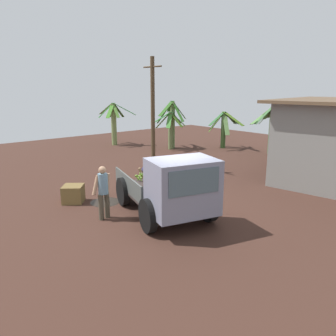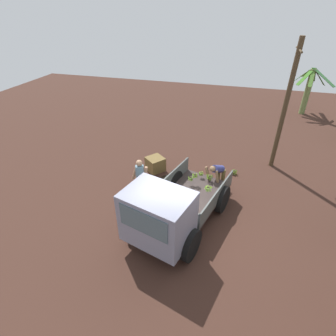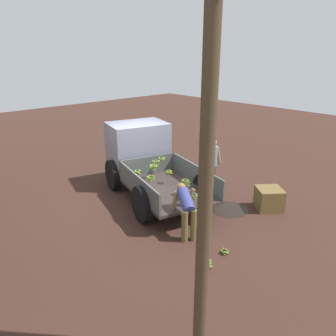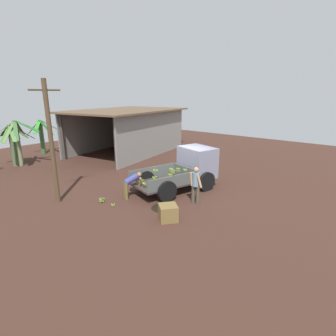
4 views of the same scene
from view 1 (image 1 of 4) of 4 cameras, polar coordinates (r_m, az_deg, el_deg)
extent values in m
plane|color=#3E251D|center=(10.47, 1.33, -8.19)|extent=(36.00, 36.00, 0.00)
cylinder|color=black|center=(11.79, -10.87, -5.83)|extent=(1.04, 1.04, 0.01)
cube|color=#382C2A|center=(11.18, -2.50, -3.87)|extent=(3.16, 2.54, 0.08)
cube|color=#4E5451|center=(11.44, 1.70, -1.77)|extent=(2.67, 0.80, 0.56)
cube|color=#4E5451|center=(10.80, -6.99, -2.83)|extent=(2.67, 0.80, 0.56)
cube|color=#4E5451|center=(9.90, 0.41, -4.29)|extent=(0.55, 1.81, 0.56)
cube|color=gray|center=(9.08, 2.54, -3.26)|extent=(1.77, 2.12, 1.55)
cube|color=#4C606B|center=(8.43, 4.62, -2.47)|extent=(0.43, 1.41, 0.68)
cylinder|color=black|center=(9.94, 6.97, -6.52)|extent=(0.99, 0.47, 0.96)
cylinder|color=black|center=(9.15, -3.54, -8.30)|extent=(0.99, 0.47, 0.96)
cylinder|color=black|center=(11.93, 1.07, -2.92)|extent=(0.99, 0.47, 0.96)
cylinder|color=black|center=(11.27, -7.86, -4.06)|extent=(0.99, 0.47, 0.96)
sphere|color=brown|center=(10.55, -0.44, -1.69)|extent=(0.07, 0.07, 0.07)
cylinder|color=olive|center=(10.56, -0.04, -1.91)|extent=(0.17, 0.15, 0.11)
cylinder|color=olive|center=(10.62, -0.30, -1.94)|extent=(0.17, 0.11, 0.15)
cylinder|color=olive|center=(10.61, -0.57, -1.98)|extent=(0.08, 0.16, 0.16)
cylinder|color=#527A18|center=(10.59, -0.80, -1.85)|extent=(0.12, 0.18, 0.11)
cylinder|color=#87AC40|center=(10.52, -0.74, -2.01)|extent=(0.18, 0.05, 0.12)
cylinder|color=#65941F|center=(10.51, -0.44, -2.11)|extent=(0.14, 0.15, 0.15)
cylinder|color=olive|center=(10.52, -0.14, -2.00)|extent=(0.08, 0.18, 0.12)
sphere|color=#403A29|center=(10.41, 2.05, -3.19)|extent=(0.08, 0.08, 0.08)
cylinder|color=#609020|center=(10.38, 2.27, -3.55)|extent=(0.04, 0.16, 0.12)
cylinder|color=olive|center=(10.42, 2.37, -3.51)|extent=(0.12, 0.15, 0.13)
cylinder|color=#82B03A|center=(10.47, 2.26, -3.44)|extent=(0.15, 0.05, 0.14)
cylinder|color=olive|center=(10.49, 2.09, -3.30)|extent=(0.15, 0.14, 0.10)
cylinder|color=#76AA30|center=(10.47, 1.87, -3.49)|extent=(0.04, 0.14, 0.15)
cylinder|color=olive|center=(10.43, 1.81, -3.58)|extent=(0.12, 0.11, 0.16)
cylinder|color=olive|center=(10.40, 1.86, -3.61)|extent=(0.14, 0.04, 0.15)
cylinder|color=#74AA2C|center=(10.38, 2.07, -3.62)|extent=(0.12, 0.14, 0.15)
sphere|color=brown|center=(10.69, -2.82, -2.29)|extent=(0.07, 0.07, 0.07)
cylinder|color=olive|center=(10.64, -2.74, -2.57)|extent=(0.10, 0.16, 0.09)
cylinder|color=#597D2F|center=(10.69, -2.53, -2.58)|extent=(0.13, 0.14, 0.13)
cylinder|color=#55751A|center=(10.74, -2.61, -2.52)|extent=(0.15, 0.05, 0.13)
cylinder|color=#7DA322|center=(10.76, -2.96, -2.42)|extent=(0.08, 0.16, 0.10)
cylinder|color=olive|center=(10.71, -3.12, -2.56)|extent=(0.14, 0.12, 0.13)
cylinder|color=#7CAE23|center=(10.66, -3.05, -2.61)|extent=(0.16, 0.05, 0.12)
sphere|color=#433D2B|center=(11.41, -4.96, -1.63)|extent=(0.06, 0.06, 0.06)
cylinder|color=#51731D|center=(11.44, -5.23, -1.89)|extent=(0.12, 0.14, 0.13)
cylinder|color=#587520|center=(11.37, -5.16, -1.90)|extent=(0.16, 0.08, 0.10)
cylinder|color=olive|center=(11.38, -4.87, -1.99)|extent=(0.07, 0.14, 0.14)
cylinder|color=olive|center=(11.42, -4.73, -1.95)|extent=(0.12, 0.11, 0.15)
cylinder|color=olive|center=(11.46, -4.74, -1.84)|extent=(0.15, 0.04, 0.13)
cylinder|color=#86A646|center=(11.48, -5.00, -1.82)|extent=(0.10, 0.15, 0.13)
sphere|color=brown|center=(12.04, -5.32, -1.23)|extent=(0.07, 0.07, 0.07)
cylinder|color=#5E8621|center=(12.00, -5.32, -1.52)|extent=(0.12, 0.14, 0.12)
cylinder|color=#7DAF35|center=(12.05, -5.13, -1.52)|extent=(0.12, 0.11, 0.14)
cylinder|color=#85A938|center=(12.09, -5.16, -1.34)|extent=(0.16, 0.09, 0.10)
cylinder|color=#78A337|center=(12.09, -5.53, -1.34)|extent=(0.07, 0.16, 0.09)
cylinder|color=#78AE36|center=(12.02, -5.53, -1.50)|extent=(0.14, 0.05, 0.12)
sphere|color=brown|center=(12.10, -3.58, -0.99)|extent=(0.08, 0.08, 0.08)
cylinder|color=olive|center=(12.18, -3.42, -1.17)|extent=(0.19, 0.12, 0.13)
cylinder|color=olive|center=(12.19, -3.68, -1.18)|extent=(0.10, 0.19, 0.14)
cylinder|color=#79A03E|center=(12.14, -3.84, -1.32)|extent=(0.11, 0.16, 0.17)
cylinder|color=olive|center=(12.10, -3.84, -1.39)|extent=(0.16, 0.08, 0.18)
cylinder|color=#487217|center=(12.04, -3.81, -1.29)|extent=(0.20, 0.10, 0.11)
cylinder|color=olive|center=(12.06, -3.48, -1.41)|extent=(0.09, 0.17, 0.17)
cylinder|color=#547229|center=(12.10, -3.34, -1.40)|extent=(0.10, 0.15, 0.18)
cylinder|color=olive|center=(12.13, -3.23, -1.26)|extent=(0.18, 0.11, 0.14)
sphere|color=#4E4632|center=(11.51, -4.62, -0.88)|extent=(0.07, 0.07, 0.07)
cylinder|color=#58751D|center=(11.58, -4.59, -1.13)|extent=(0.12, 0.13, 0.15)
cylinder|color=olive|center=(11.57, -4.85, -1.08)|extent=(0.07, 0.17, 0.12)
cylinder|color=#82A745|center=(11.53, -4.89, -1.20)|extent=(0.14, 0.11, 0.14)
cylinder|color=olive|center=(11.49, -4.79, -1.25)|extent=(0.15, 0.07, 0.15)
cylinder|color=#75AD29|center=(11.46, -4.60, -1.21)|extent=(0.12, 0.16, 0.12)
cylinder|color=#85AB4B|center=(11.49, -4.37, -1.19)|extent=(0.07, 0.16, 0.13)
cylinder|color=olive|center=(11.52, -4.30, -1.15)|extent=(0.14, 0.14, 0.13)
cylinder|color=olive|center=(11.57, -4.34, -1.03)|extent=(0.17, 0.04, 0.11)
sphere|color=#413A2A|center=(9.90, -2.02, -2.62)|extent=(0.07, 0.07, 0.07)
cylinder|color=#7BA829|center=(9.89, -2.30, -2.98)|extent=(0.15, 0.07, 0.13)
cylinder|color=olive|center=(9.87, -2.04, -3.05)|extent=(0.12, 0.12, 0.14)
cylinder|color=olive|center=(9.89, -1.79, -3.01)|extent=(0.08, 0.14, 0.14)
cylinder|color=olive|center=(9.93, -1.72, -2.91)|extent=(0.15, 0.09, 0.13)
cylinder|color=olive|center=(9.97, -1.98, -2.78)|extent=(0.13, 0.13, 0.11)
cylinder|color=#81A238|center=(9.95, -2.31, -2.80)|extent=(0.08, 0.16, 0.10)
sphere|color=#423C2B|center=(11.29, -0.09, -0.84)|extent=(0.07, 0.07, 0.07)
cylinder|color=olive|center=(11.35, -0.38, -1.07)|extent=(0.08, 0.18, 0.14)
cylinder|color=#78A32A|center=(11.29, -0.49, -1.06)|extent=(0.18, 0.13, 0.10)
cylinder|color=#5A8125|center=(11.25, -0.26, -1.21)|extent=(0.18, 0.10, 0.14)
cylinder|color=#7BAE37|center=(11.25, -0.03, -1.23)|extent=(0.12, 0.17, 0.14)
cylinder|color=#82A842|center=(11.27, 0.22, -1.15)|extent=(0.09, 0.19, 0.13)
cylinder|color=#73A536|center=(11.32, 0.17, -1.22)|extent=(0.14, 0.12, 0.17)
cylinder|color=#84B045|center=(11.37, 0.12, -1.04)|extent=(0.19, 0.08, 0.13)
cylinder|color=#73A527|center=(11.38, -0.17, -0.94)|extent=(0.13, 0.19, 0.10)
sphere|color=brown|center=(10.21, -0.96, -2.05)|extent=(0.07, 0.07, 0.07)
cylinder|color=#8DB14F|center=(10.19, -1.09, -2.53)|extent=(0.15, 0.09, 0.16)
cylinder|color=#8AAE4C|center=(10.19, -0.78, -2.52)|extent=(0.04, 0.15, 0.16)
cylinder|color=#81A738|center=(10.23, -0.68, -2.48)|extent=(0.12, 0.13, 0.17)
cylinder|color=olive|center=(10.26, -0.63, -2.31)|extent=(0.18, 0.06, 0.14)
cylinder|color=olive|center=(10.28, -0.85, -2.37)|extent=(0.14, 0.10, 0.16)
cylinder|color=olive|center=(10.28, -1.13, -2.36)|extent=(0.05, 0.16, 0.16)
cylinder|color=olive|center=(10.24, -1.29, -2.40)|extent=(0.13, 0.14, 0.15)
cylinder|color=#79A721|center=(10.19, -1.30, -2.40)|extent=(0.18, 0.06, 0.13)
cylinder|color=#3F3833|center=(18.41, 24.08, 5.64)|extent=(0.16, 0.16, 3.33)
cylinder|color=#3F3833|center=(13.78, 18.23, 3.73)|extent=(0.16, 0.16, 3.33)
cylinder|color=#4B3925|center=(15.49, -2.65, 9.11)|extent=(0.19, 0.19, 5.27)
cylinder|color=#4B3925|center=(15.46, -2.75, 17.21)|extent=(1.29, 0.07, 0.07)
cylinder|color=olive|center=(23.02, -9.41, 7.46)|extent=(0.36, 0.36, 2.83)
cube|color=#548333|center=(22.52, -9.09, 9.90)|extent=(0.92, 0.36, 0.94)
cube|color=#2D572D|center=(22.78, -7.60, 10.15)|extent=(1.25, 1.32, 0.82)
cube|color=#335723|center=(23.21, -8.66, 9.94)|extent=(0.38, 0.91, 1.01)
cube|color=#376F37|center=(23.63, -9.91, 9.88)|extent=(1.46, 0.69, 1.08)
cube|color=olive|center=(23.40, -10.68, 10.12)|extent=(1.34, 0.55, 0.82)
cube|color=#1D5A19|center=(22.85, -10.77, 9.84)|extent=(0.58, 1.04, 0.97)
cube|color=#3B7722|center=(22.48, -10.01, 9.84)|extent=(0.80, 0.97, 0.95)
cylinder|color=#738658|center=(20.38, 17.98, 6.33)|extent=(0.31, 0.31, 2.96)
cube|color=#32602A|center=(19.83, 19.72, 9.41)|extent=(1.39, 0.44, 0.73)
cube|color=#4E8548|center=(20.54, 20.10, 8.82)|extent=(1.08, 1.27, 1.22)
cube|color=#2E6B1F|center=(20.69, 18.84, 9.06)|extent=(0.29, 0.95, 1.14)
cube|color=#446433|center=(20.72, 17.59, 9.47)|extent=(1.00, 0.74, 0.92)
cube|color=#587338|center=(20.25, 16.19, 8.99)|extent=(1.25, 1.00, 1.27)
cube|color=#376033|center=(19.90, 16.65, 9.04)|extent=(0.70, 1.32, 1.15)
cube|color=#1D6C1E|center=(19.53, 18.53, 9.39)|extent=(1.17, 1.32, 0.77)
cube|color=#3A5916|center=(21.71, 27.11, 7.46)|extent=(1.03, 0.93, 1.28)
cube|color=#2A8A28|center=(21.01, 26.42, 7.87)|extent=(1.01, 0.94, 0.92)
cylinder|color=#495E3E|center=(20.68, 17.60, 6.08)|extent=(0.35, 0.35, 2.68)
cube|color=olive|center=(20.26, 19.69, 8.17)|extent=(1.54, 0.35, 1.11)
cube|color=#385029|center=(20.80, 19.37, 8.35)|extent=(0.97, 1.13, 1.10)
cube|color=#35502B|center=(21.25, 18.89, 8.78)|extent=(0.33, 1.56, 0.88)
cube|color=#446934|center=(21.13, 17.11, 9.03)|extent=(1.16, 0.85, 0.78)
cube|color=#3B7430|center=(20.64, 16.70, 8.64)|extent=(0.83, 0.55, 1.00)
cube|color=#4F7B3D|center=(20.04, 16.14, 8.69)|extent=(0.62, 1.60, 0.89)
cube|color=#3B592B|center=(19.99, 17.75, 8.66)|extent=(0.78, 1.13, 0.83)
cylinder|color=olive|center=(21.17, 0.44, 6.41)|extent=(0.30, 0.30, 2.32)
cube|color=#395C17|center=(20.74, 1.45, 8.42)|extent=(1.03, 0.29, 0.88)
cube|color=#425D2A|center=(21.02, 1.74, 8.50)|extent=(0.92, 0.86, 0.87)
cube|color=#367338|center=(21.72, 1.25, 8.73)|extent=(0.86, 1.43, 0.84)
cube|color=#35592C|center=(21.80, 0.19, 8.53)|extent=(1.36, 0.99, 1.00)
cube|color=#486923|center=(21.27, -0.84, 8.32)|extent=(1.02, 0.70, 1.05)
cube|color=#226122|center=(20.81, -1.07, 8.76)|extent=(0.50, 1.23, 0.64)
cube|color=#3E7D30|center=(20.57, 0.24, 8.34)|extent=(0.87, 0.95, 0.90)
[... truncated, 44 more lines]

